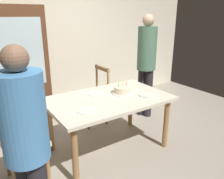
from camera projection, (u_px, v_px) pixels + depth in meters
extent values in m
plane|color=#9E9384|center=(109.00, 148.00, 3.08)|extent=(6.40, 6.40, 0.00)
cube|color=beige|center=(55.00, 40.00, 4.13)|extent=(6.40, 0.10, 2.60)
cube|color=beige|center=(109.00, 99.00, 2.85)|extent=(1.54, 0.98, 0.04)
cylinder|color=#9E7042|center=(75.00, 157.00, 2.31)|extent=(0.07, 0.07, 0.71)
cylinder|color=#9E7042|center=(166.00, 123.00, 3.02)|extent=(0.07, 0.07, 0.71)
cylinder|color=#9E7042|center=(50.00, 127.00, 2.93)|extent=(0.07, 0.07, 0.71)
cylinder|color=#9E7042|center=(130.00, 105.00, 3.63)|extent=(0.07, 0.07, 0.71)
cylinder|color=silver|center=(122.00, 93.00, 2.99)|extent=(0.28, 0.28, 0.01)
cylinder|color=beige|center=(122.00, 90.00, 2.98)|extent=(0.22, 0.22, 0.08)
cylinder|color=#E54C4C|center=(126.00, 84.00, 2.99)|extent=(0.01, 0.01, 0.05)
sphere|color=#FFC64C|center=(126.00, 82.00, 2.98)|extent=(0.01, 0.01, 0.01)
cylinder|color=yellow|center=(122.00, 83.00, 3.01)|extent=(0.01, 0.01, 0.05)
sphere|color=#FFC64C|center=(122.00, 81.00, 3.00)|extent=(0.01, 0.01, 0.01)
cylinder|color=#66CC72|center=(118.00, 84.00, 2.98)|extent=(0.01, 0.01, 0.05)
sphere|color=#FFC64C|center=(118.00, 82.00, 2.97)|extent=(0.01, 0.01, 0.01)
cylinder|color=#66CC72|center=(119.00, 86.00, 2.92)|extent=(0.01, 0.01, 0.05)
sphere|color=#FFC64C|center=(119.00, 83.00, 2.91)|extent=(0.01, 0.01, 0.01)
cylinder|color=yellow|center=(123.00, 86.00, 2.90)|extent=(0.01, 0.01, 0.05)
sphere|color=#FFC64C|center=(123.00, 84.00, 2.88)|extent=(0.01, 0.01, 0.01)
cylinder|color=#F2994C|center=(127.00, 85.00, 2.93)|extent=(0.01, 0.01, 0.05)
sphere|color=#FFC64C|center=(127.00, 83.00, 2.92)|extent=(0.01, 0.01, 0.01)
cylinder|color=silver|center=(87.00, 110.00, 2.45)|extent=(0.22, 0.22, 0.01)
cylinder|color=silver|center=(95.00, 93.00, 2.98)|extent=(0.22, 0.22, 0.01)
cylinder|color=silver|center=(147.00, 95.00, 2.91)|extent=(0.22, 0.22, 0.01)
cube|color=silver|center=(74.00, 114.00, 2.37)|extent=(0.18, 0.03, 0.01)
cube|color=silver|center=(85.00, 96.00, 2.89)|extent=(0.18, 0.04, 0.01)
cube|color=silver|center=(139.00, 98.00, 2.82)|extent=(0.18, 0.03, 0.01)
cube|color=beige|center=(92.00, 98.00, 3.68)|extent=(0.44, 0.44, 0.05)
cylinder|color=#9E7042|center=(79.00, 110.00, 3.80)|extent=(0.04, 0.04, 0.42)
cylinder|color=#9E7042|center=(88.00, 117.00, 3.53)|extent=(0.04, 0.04, 0.42)
cylinder|color=#9E7042|center=(96.00, 105.00, 3.98)|extent=(0.04, 0.04, 0.42)
cylinder|color=#9E7042|center=(106.00, 112.00, 3.71)|extent=(0.04, 0.04, 0.42)
cylinder|color=#9E7042|center=(97.00, 79.00, 3.85)|extent=(0.04, 0.04, 0.50)
cylinder|color=#9E7042|center=(108.00, 84.00, 3.56)|extent=(0.04, 0.04, 0.50)
cube|color=#9E7042|center=(102.00, 68.00, 3.64)|extent=(0.04, 0.40, 0.06)
cube|color=beige|center=(24.00, 142.00, 2.40)|extent=(0.47, 0.47, 0.05)
cylinder|color=#9E7042|center=(48.00, 162.00, 2.45)|extent=(0.04, 0.04, 0.42)
cylinder|color=#9E7042|center=(37.00, 148.00, 2.70)|extent=(0.04, 0.04, 0.42)
cylinder|color=#9E7042|center=(15.00, 175.00, 2.25)|extent=(0.04, 0.04, 0.42)
cylinder|color=#9E7042|center=(7.00, 159.00, 2.51)|extent=(0.04, 0.04, 0.42)
cube|color=beige|center=(1.00, 127.00, 2.20)|extent=(0.08, 0.40, 0.50)
cylinder|color=#4C8CC6|center=(23.00, 118.00, 1.52)|extent=(0.32, 0.32, 0.64)
sphere|color=#8C664C|center=(15.00, 58.00, 1.39)|extent=(0.18, 0.18, 0.18)
cylinder|color=#262328|center=(141.00, 92.00, 4.01)|extent=(0.14, 0.14, 0.86)
cylinder|color=#262328|center=(148.00, 93.00, 3.95)|extent=(0.14, 0.14, 0.86)
cylinder|color=#4C7259|center=(147.00, 48.00, 3.73)|extent=(0.32, 0.32, 0.71)
sphere|color=#D8AD8C|center=(148.00, 20.00, 3.58)|extent=(0.20, 0.20, 0.20)
cube|color=#56331E|center=(12.00, 67.00, 3.57)|extent=(1.10, 0.44, 1.90)
cube|color=silver|center=(12.00, 54.00, 3.31)|extent=(0.94, 0.01, 1.04)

